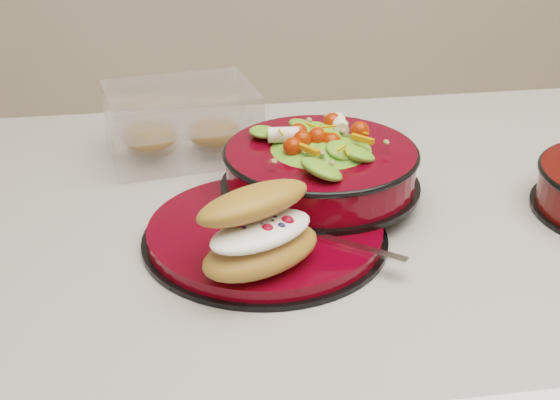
{
  "coord_description": "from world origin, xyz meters",
  "views": [
    {
      "loc": [
        -0.07,
        -0.81,
        1.34
      ],
      "look_at": [
        0.05,
        -0.05,
        0.94
      ],
      "focal_mm": 50.0,
      "sensor_mm": 36.0,
      "label": 1
    }
  ],
  "objects": [
    {
      "name": "pastry_box",
      "position": [
        -0.05,
        0.19,
        0.95
      ],
      "size": [
        0.22,
        0.17,
        0.09
      ],
      "rotation": [
        0.0,
        0.0,
        0.16
      ],
      "color": "white",
      "rests_on": "island_counter"
    },
    {
      "name": "croissant",
      "position": [
        0.01,
        -0.15,
        0.96
      ],
      "size": [
        0.15,
        0.14,
        0.08
      ],
      "rotation": [
        0.0,
        0.0,
        0.52
      ],
      "color": "#A86A33",
      "rests_on": "dinner_plate"
    },
    {
      "name": "fork",
      "position": [
        0.1,
        -0.11,
        0.92
      ],
      "size": [
        0.13,
        0.11,
        0.0
      ],
      "rotation": [
        0.0,
        0.0,
        0.89
      ],
      "color": "silver",
      "rests_on": "dinner_plate"
    },
    {
      "name": "dinner_plate",
      "position": [
        0.03,
        -0.07,
        0.91
      ],
      "size": [
        0.27,
        0.27,
        0.02
      ],
      "rotation": [
        0.0,
        0.0,
        -0.39
      ],
      "color": "black",
      "rests_on": "island_counter"
    },
    {
      "name": "salad_bowl",
      "position": [
        0.11,
        0.02,
        0.96
      ],
      "size": [
        0.24,
        0.24,
        0.1
      ],
      "rotation": [
        0.0,
        0.0,
        0.06
      ],
      "color": "black",
      "rests_on": "dinner_plate"
    }
  ]
}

